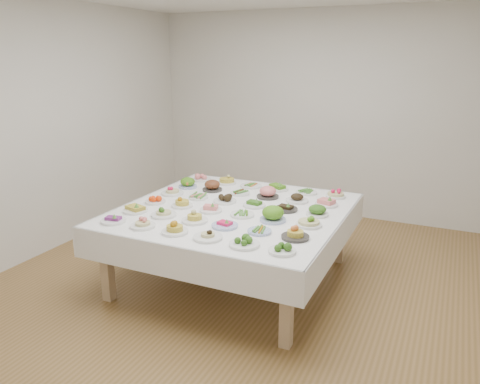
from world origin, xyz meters
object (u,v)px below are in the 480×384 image
at_px(dish_18, 172,189).
at_px(dish_35, 336,192).
at_px(dish_0, 113,218).
at_px(display_table, 234,215).

distance_m(dish_18, dish_35, 1.74).
height_order(dish_0, dish_18, dish_18).
xyz_separation_m(display_table, dish_35, (0.81, 0.80, 0.12)).
bearing_deg(display_table, dish_18, 168.23).
xyz_separation_m(display_table, dish_18, (-0.81, 0.17, 0.12)).
height_order(dish_18, dish_35, dish_18).
bearing_deg(dish_35, dish_0, -135.18).
relative_size(display_table, dish_18, 9.10).
bearing_deg(dish_35, display_table, -135.23).
bearing_deg(display_table, dish_0, -135.12).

